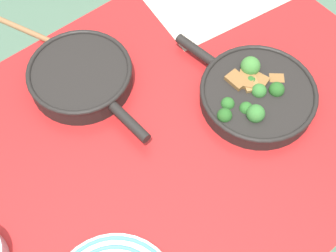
# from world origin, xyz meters

# --- Properties ---
(ground_plane) EXTENTS (14.00, 14.00, 0.00)m
(ground_plane) POSITION_xyz_m (0.00, 0.00, 0.00)
(ground_plane) COLOR #51755B
(dining_table_red) EXTENTS (1.15, 0.84, 0.73)m
(dining_table_red) POSITION_xyz_m (0.00, 0.00, 0.64)
(dining_table_red) COLOR red
(dining_table_red) RESTS_ON ground_plane
(skillet_broccoli) EXTENTS (0.27, 0.39, 0.08)m
(skillet_broccoli) POSITION_xyz_m (-0.21, 0.06, 0.76)
(skillet_broccoli) COLOR black
(skillet_broccoli) RESTS_ON dining_table_red
(skillet_eggs) EXTENTS (0.25, 0.37, 0.06)m
(skillet_eggs) POSITION_xyz_m (0.08, -0.23, 0.76)
(skillet_eggs) COLOR black
(skillet_eggs) RESTS_ON dining_table_red
(wooden_spoon) EXTENTS (0.17, 0.34, 0.02)m
(wooden_spoon) POSITION_xyz_m (0.06, -0.37, 0.74)
(wooden_spoon) COLOR #996B42
(wooden_spoon) RESTS_ON dining_table_red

